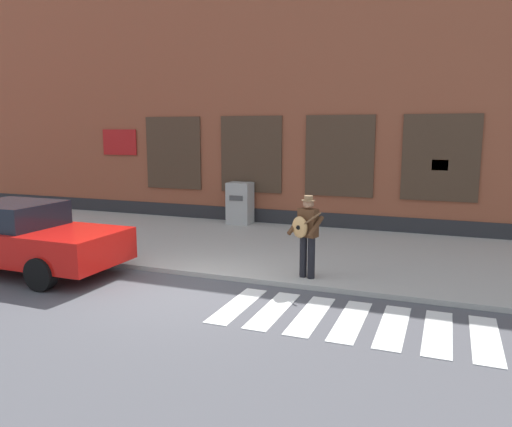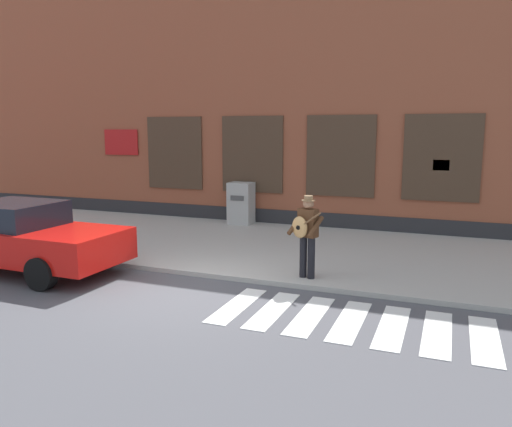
# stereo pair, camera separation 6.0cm
# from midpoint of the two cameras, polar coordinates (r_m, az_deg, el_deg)

# --- Properties ---
(ground_plane) EXTENTS (160.00, 160.00, 0.00)m
(ground_plane) POSITION_cam_midpoint_polar(r_m,az_deg,el_deg) (9.78, -8.12, -8.94)
(ground_plane) COLOR #4C4C51
(sidewalk) EXTENTS (28.00, 5.98, 0.10)m
(sidewalk) POSITION_cam_midpoint_polar(r_m,az_deg,el_deg) (13.25, 0.33, -3.72)
(sidewalk) COLOR #ADAAA3
(sidewalk) RESTS_ON ground
(building_backdrop) EXTENTS (28.00, 4.06, 9.00)m
(building_backdrop) POSITION_cam_midpoint_polar(r_m,az_deg,el_deg) (17.70, 6.29, 14.01)
(building_backdrop) COLOR brown
(building_backdrop) RESTS_ON ground
(crosswalk) EXTENTS (5.78, 1.90, 0.01)m
(crosswalk) POSITION_cam_midpoint_polar(r_m,az_deg,el_deg) (8.37, 15.18, -12.36)
(crosswalk) COLOR silver
(crosswalk) RESTS_ON ground
(red_car) EXTENTS (4.62, 2.03, 1.53)m
(red_car) POSITION_cam_midpoint_polar(r_m,az_deg,el_deg) (12.06, -25.37, -2.47)
(red_car) COLOR red
(red_car) RESTS_ON ground
(busker) EXTENTS (0.72, 0.66, 1.69)m
(busker) POSITION_cam_midpoint_polar(r_m,az_deg,el_deg) (10.08, 5.62, -2.07)
(busker) COLOR black
(busker) RESTS_ON sidewalk
(utility_box) EXTENTS (0.75, 0.63, 1.33)m
(utility_box) POSITION_cam_midpoint_polar(r_m,az_deg,el_deg) (16.04, -1.95, 1.20)
(utility_box) COLOR #ADADA8
(utility_box) RESTS_ON sidewalk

